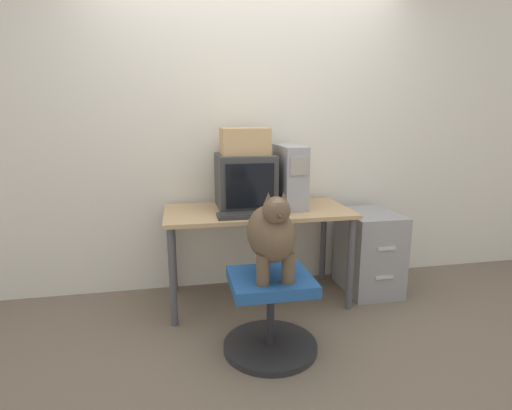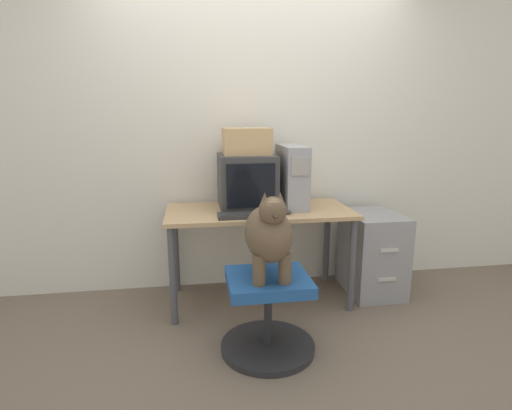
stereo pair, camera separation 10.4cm
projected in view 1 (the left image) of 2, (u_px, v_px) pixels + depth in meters
name	position (u px, v px, depth m)	size (l,w,h in m)	color
ground_plane	(267.00, 320.00, 2.89)	(12.00, 12.00, 0.00)	#6B5B4C
wall_back	(248.00, 133.00, 3.31)	(8.00, 0.05, 2.60)	silver
desk	(258.00, 221.00, 3.07)	(1.40, 0.67, 0.74)	tan
crt_monitor	(245.00, 181.00, 3.08)	(0.43, 0.45, 0.41)	#383838
pc_tower	(290.00, 176.00, 3.11)	(0.17, 0.47, 0.48)	#99999E
keyboard	(248.00, 215.00, 2.81)	(0.43, 0.16, 0.03)	#2D2D2D
computer_mouse	(286.00, 212.00, 2.90)	(0.07, 0.05, 0.03)	#333333
office_chair	(270.00, 313.00, 2.47)	(0.59, 0.59, 0.49)	#262628
dog	(271.00, 233.00, 2.36)	(0.27, 0.48, 0.54)	brown
filing_cabinet	(369.00, 251.00, 3.33)	(0.41, 0.56, 0.67)	gray
cardboard_box	(245.00, 141.00, 3.02)	(0.36, 0.28, 0.20)	tan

